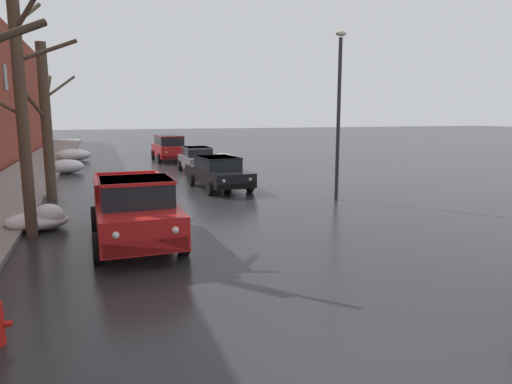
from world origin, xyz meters
TOP-DOWN VIEW (x-y plane):
  - ground_plane at (0.00, 0.00)m, footprint 200.00×200.00m
  - left_sidewalk_slab at (-6.60, 18.00)m, footprint 3.08×80.00m
  - snow_bank_near_corner_left at (-4.72, 30.18)m, footprint 2.39×1.31m
  - snow_bank_mid_block_left at (-4.78, 22.83)m, footprint 1.78×1.17m
  - snow_bank_near_corner_right at (4.64, 24.04)m, footprint 1.75×1.09m
  - snow_bank_along_right_kerb at (-4.65, 9.31)m, footprint 1.71×1.33m
  - bare_tree_second_along_sidewalk at (-4.75, 8.60)m, footprint 2.63×3.40m
  - bare_tree_mid_block at (-4.78, 14.41)m, footprint 1.71×2.45m
  - pickup_truck_red_approaching_near_lane at (-2.17, 6.99)m, footprint 2.20×5.05m
  - sedan_black_parked_kerbside_close at (2.01, 14.76)m, footprint 2.24×4.45m
  - sedan_grey_parked_kerbside_mid at (2.34, 20.99)m, footprint 1.87×3.89m
  - suv_red_parked_far_down_block at (1.71, 27.82)m, footprint 2.13×4.86m
  - sedan_darkblue_queued_behind_truck at (2.45, 33.81)m, footprint 1.87×4.25m
  - street_lamp_post at (5.63, 10.69)m, footprint 0.44×0.24m

SIDE VIEW (x-z plane):
  - ground_plane at x=0.00m, z-range 0.00..0.00m
  - left_sidewalk_slab at x=-6.60m, z-range 0.00..0.15m
  - snow_bank_along_right_kerb at x=-4.65m, z-range -0.09..0.66m
  - snow_bank_near_corner_right at x=4.64m, z-range -0.01..0.74m
  - snow_bank_mid_block_left at x=-4.78m, z-range -0.02..0.76m
  - snow_bank_near_corner_left at x=-4.72m, z-range -0.01..0.82m
  - sedan_grey_parked_kerbside_mid at x=2.34m, z-range 0.04..1.46m
  - sedan_darkblue_queued_behind_truck at x=2.45m, z-range 0.04..1.46m
  - sedan_black_parked_kerbside_close at x=2.01m, z-range 0.04..1.46m
  - pickup_truck_red_approaching_near_lane at x=-2.17m, z-range 0.00..1.76m
  - suv_red_parked_far_down_block at x=1.71m, z-range 0.08..1.90m
  - bare_tree_mid_block at x=-4.78m, z-range 0.09..6.00m
  - street_lamp_post at x=5.63m, z-range 0.36..6.64m
  - bare_tree_second_along_sidewalk at x=-4.75m, z-range 0.29..6.94m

